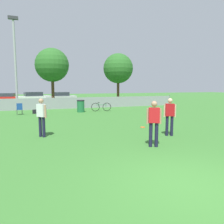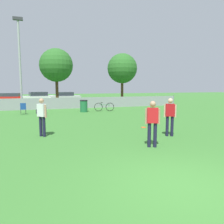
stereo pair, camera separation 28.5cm
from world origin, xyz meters
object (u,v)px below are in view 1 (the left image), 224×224
(frisbee_disc, at_px, (143,127))
(player_thrower_red, at_px, (170,114))
(bicycle_sideline, at_px, (101,107))
(parked_car_red, at_px, (5,98))
(player_defender_red, at_px, (154,120))
(light_pole, at_px, (15,56))
(parked_car_silver, at_px, (61,97))
(tree_near_pole, at_px, (52,65))
(gear_bag_sideline, at_px, (37,112))
(tree_far_right, at_px, (118,69))
(folding_chair_sideline, at_px, (19,108))
(parked_car_white, at_px, (33,98))
(trash_bin, at_px, (81,106))
(player_receiver_white, at_px, (42,115))

(frisbee_disc, bearing_deg, player_thrower_red, -85.23)
(player_thrower_red, distance_m, frisbee_disc, 2.39)
(player_thrower_red, distance_m, bicycle_sideline, 10.38)
(frisbee_disc, distance_m, bicycle_sideline, 8.20)
(parked_car_red, bearing_deg, player_thrower_red, -60.49)
(player_thrower_red, distance_m, player_defender_red, 2.09)
(light_pole, xyz_separation_m, parked_car_silver, (5.17, 7.53, -4.47))
(player_defender_red, bearing_deg, parked_car_silver, 115.23)
(tree_near_pole, xyz_separation_m, bicycle_sideline, (3.58, -6.23, -4.09))
(gear_bag_sideline, bearing_deg, light_pole, 110.03)
(tree_far_right, relative_size, bicycle_sideline, 3.60)
(player_defender_red, xyz_separation_m, folding_chair_sideline, (-5.08, 11.53, -0.48))
(light_pole, bearing_deg, folding_chair_sideline, -85.20)
(tree_far_right, height_order, parked_car_silver, tree_far_right)
(bicycle_sideline, relative_size, parked_car_white, 0.39)
(folding_chair_sideline, relative_size, trash_bin, 0.87)
(light_pole, height_order, frisbee_disc, light_pole)
(parked_car_red, bearing_deg, light_pole, -68.55)
(tree_far_right, xyz_separation_m, frisbee_disc, (-4.72, -15.36, -4.39))
(bicycle_sideline, height_order, trash_bin, trash_bin)
(tree_far_right, relative_size, player_defender_red, 3.69)
(trash_bin, bearing_deg, player_defender_red, -88.92)
(gear_bag_sideline, relative_size, parked_car_silver, 0.17)
(bicycle_sideline, xyz_separation_m, gear_bag_sideline, (-5.45, 0.20, -0.23))
(player_defender_red, height_order, parked_car_white, player_defender_red)
(tree_far_right, relative_size, folding_chair_sideline, 6.90)
(tree_near_pole, relative_size, parked_car_white, 1.39)
(player_thrower_red, relative_size, parked_car_white, 0.38)
(trash_bin, height_order, parked_car_silver, parked_car_silver)
(trash_bin, bearing_deg, gear_bag_sideline, 175.72)
(player_thrower_red, bearing_deg, player_defender_red, -113.24)
(tree_far_right, height_order, folding_chair_sideline, tree_far_right)
(player_defender_red, bearing_deg, parked_car_white, 123.66)
(folding_chair_sideline, relative_size, bicycle_sideline, 0.52)
(gear_bag_sideline, bearing_deg, tree_near_pole, 72.79)
(parked_car_white, bearing_deg, frisbee_disc, -86.49)
(tree_far_right, height_order, gear_bag_sideline, tree_far_right)
(bicycle_sideline, distance_m, trash_bin, 1.87)
(parked_car_white, bearing_deg, trash_bin, -84.57)
(player_receiver_white, height_order, bicycle_sideline, player_receiver_white)
(player_defender_red, bearing_deg, frisbee_disc, 92.22)
(player_receiver_white, xyz_separation_m, parked_car_red, (-3.74, 22.58, -0.34))
(tree_far_right, bearing_deg, player_thrower_red, -104.49)
(folding_chair_sideline, height_order, gear_bag_sideline, folding_chair_sideline)
(tree_near_pole, bearing_deg, frisbee_disc, -76.85)
(frisbee_disc, distance_m, parked_car_red, 23.90)
(light_pole, height_order, folding_chair_sideline, light_pole)
(parked_car_white, relative_size, parked_car_silver, 1.09)
(player_defender_red, height_order, bicycle_sideline, player_defender_red)
(player_thrower_red, height_order, frisbee_disc, player_thrower_red)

